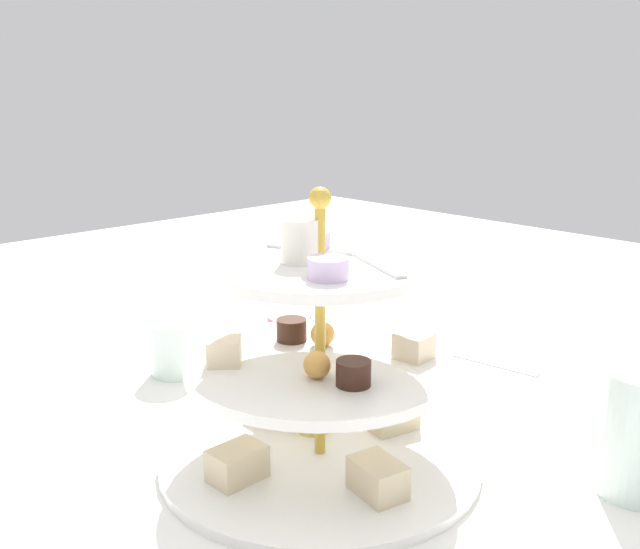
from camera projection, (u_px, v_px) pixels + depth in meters
ground_plane at (320, 461)px, 0.70m from camera, size 2.40×2.40×0.00m
tiered_serving_stand at (320, 387)px, 0.68m from camera, size 0.30×0.30×0.26m
water_glass_tall_right at (640, 434)px, 0.63m from camera, size 0.07×0.07×0.11m
water_glass_short_left at (176, 347)px, 0.90m from camera, size 0.06×0.06×0.07m
teacup_with_saucer at (289, 334)px, 0.98m from camera, size 0.09×0.09×0.05m
butter_knife_right at (476, 359)px, 0.95m from camera, size 0.17×0.03×0.00m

